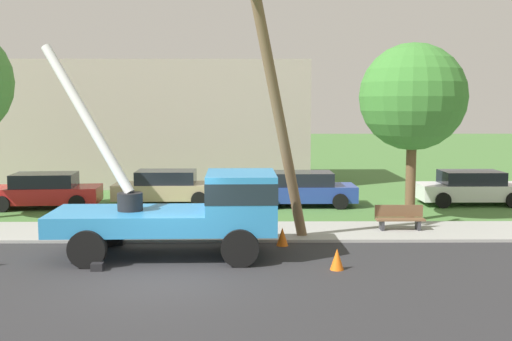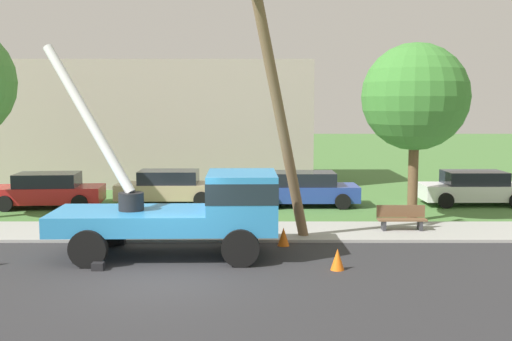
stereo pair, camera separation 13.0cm
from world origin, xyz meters
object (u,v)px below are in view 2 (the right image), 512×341
parked_sedan_blue (304,189)px  park_bench (400,219)px  utility_truck (194,206)px  traffic_cone_ahead (336,259)px  parked_sedan_tan (168,187)px  traffic_cone_curbside (282,237)px  roadside_tree_near (414,97)px  parked_sedan_red (47,190)px  parked_sedan_white (473,188)px  leaning_utility_pole (275,97)px

parked_sedan_blue → park_bench: parked_sedan_blue is taller
park_bench → parked_sedan_blue: bearing=117.3°
utility_truck → park_bench: bearing=25.6°
traffic_cone_ahead → parked_sedan_tan: 12.12m
traffic_cone_curbside → roadside_tree_near: roadside_tree_near is taller
parked_sedan_red → traffic_cone_ahead: bearing=-42.1°
utility_truck → park_bench: utility_truck is taller
parked_sedan_white → utility_truck: bearing=-141.0°
traffic_cone_curbside → park_bench: 4.43m
traffic_cone_ahead → parked_sedan_red: bearing=137.9°
parked_sedan_red → parked_sedan_white: (17.73, 0.70, 0.00)m
roadside_tree_near → traffic_cone_ahead: bearing=-118.2°
leaning_utility_pole → parked_sedan_white: leaning_utility_pole is taller
parked_sedan_red → roadside_tree_near: bearing=-11.6°
parked_sedan_tan → park_bench: (8.53, -5.99, -0.25)m
parked_sedan_white → roadside_tree_near: 6.28m
leaning_utility_pole → traffic_cone_ahead: 5.22m
utility_truck → parked_sedan_blue: size_ratio=1.54×
leaning_utility_pole → parked_sedan_red: size_ratio=1.92×
parked_sedan_red → roadside_tree_near: 15.01m
traffic_cone_curbside → park_bench: bearing=25.7°
utility_truck → traffic_cone_curbside: bearing=25.4°
leaning_utility_pole → parked_sedan_white: bearing=41.3°
traffic_cone_curbside → parked_sedan_red: (-9.37, 6.91, 0.43)m
utility_truck → parked_sedan_white: (10.88, 8.80, -0.70)m
parked_sedan_blue → roadside_tree_near: 6.21m
parked_sedan_red → roadside_tree_near: roadside_tree_near is taller
traffic_cone_ahead → parked_sedan_tan: size_ratio=0.13×
parked_sedan_red → park_bench: bearing=-20.5°
parked_sedan_tan → parked_sedan_white: 12.91m
traffic_cone_curbside → traffic_cone_ahead: bearing=-65.0°
parked_sedan_blue → parked_sedan_white: size_ratio=1.00×
traffic_cone_ahead → roadside_tree_near: (3.59, 6.71, 4.20)m
parked_sedan_blue → roadside_tree_near: roadside_tree_near is taller
utility_truck → traffic_cone_ahead: 4.23m
leaning_utility_pole → park_bench: 6.09m
utility_truck → roadside_tree_near: bearing=35.1°
parked_sedan_tan → parked_sedan_white: same height
parked_sedan_white → roadside_tree_near: size_ratio=0.69×
utility_truck → roadside_tree_near: size_ratio=1.06×
traffic_cone_curbside → parked_sedan_tan: 9.13m
leaning_utility_pole → parked_sedan_blue: (1.44, 7.26, -3.73)m
parked_sedan_blue → park_bench: (2.78, -5.39, -0.25)m
leaning_utility_pole → parked_sedan_white: (8.59, 7.56, -3.73)m
roadside_tree_near → parked_sedan_white: bearing=45.9°
leaning_utility_pole → roadside_tree_near: bearing=37.8°
traffic_cone_ahead → parked_sedan_blue: (-0.06, 10.03, 0.43)m
leaning_utility_pole → parked_sedan_blue: bearing=78.8°
utility_truck → traffic_cone_ahead: (3.78, -1.52, -1.13)m
parked_sedan_tan → parked_sedan_blue: same height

